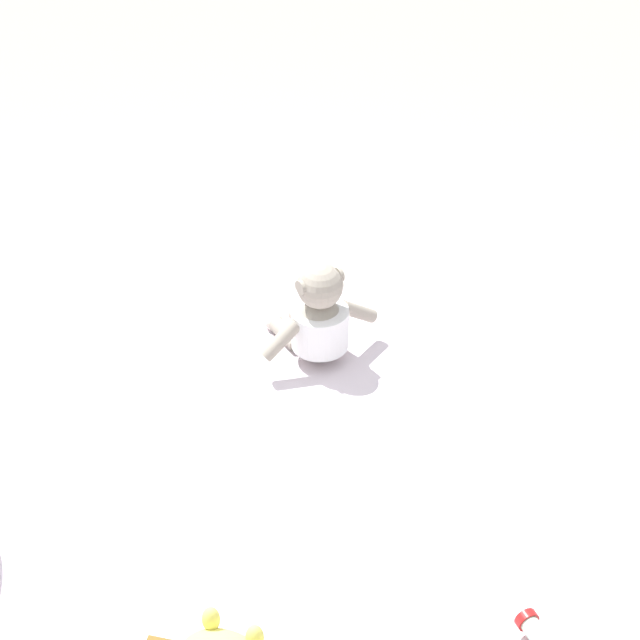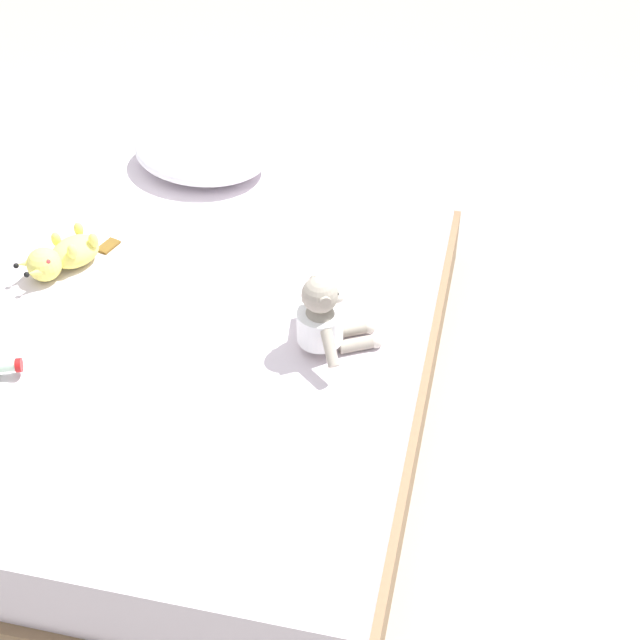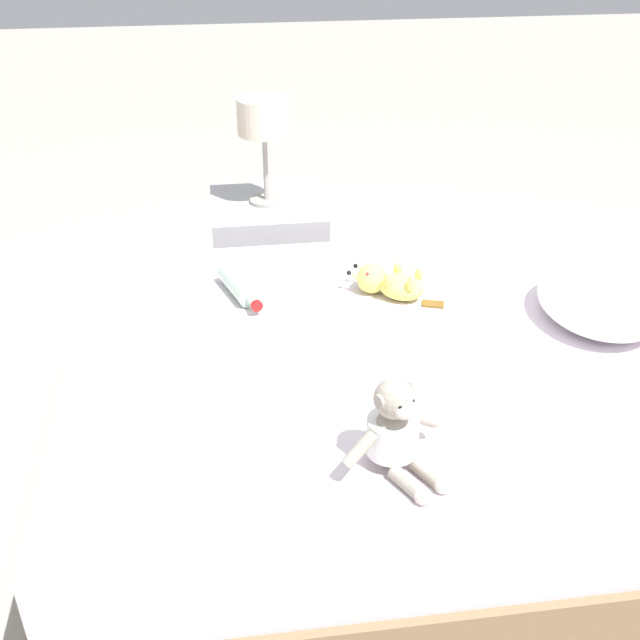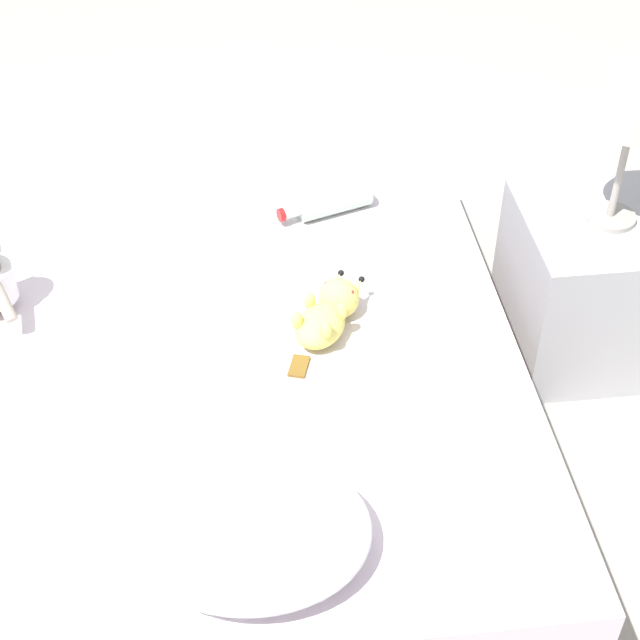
# 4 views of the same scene
# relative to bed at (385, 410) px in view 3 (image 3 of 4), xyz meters

# --- Properties ---
(ground_plane) EXTENTS (16.00, 16.00, 0.00)m
(ground_plane) POSITION_rel_bed_xyz_m (0.00, 0.00, -0.22)
(ground_plane) COLOR #9E998E
(bed) EXTENTS (1.55, 1.89, 0.44)m
(bed) POSITION_rel_bed_xyz_m (0.00, 0.00, 0.00)
(bed) COLOR #846647
(bed) RESTS_ON ground_plane
(pillow) EXTENTS (0.53, 0.45, 0.12)m
(pillow) POSITION_rel_bed_xyz_m (-0.09, 0.69, 0.29)
(pillow) COLOR white
(pillow) RESTS_ON bed
(plush_monkey) EXTENTS (0.25, 0.27, 0.24)m
(plush_monkey) POSITION_rel_bed_xyz_m (0.50, -0.10, 0.32)
(plush_monkey) COLOR #9E9384
(plush_monkey) RESTS_ON bed
(plush_yellow_creature) EXTENTS (0.22, 0.30, 0.10)m
(plush_yellow_creature) POSITION_rel_bed_xyz_m (-0.31, 0.07, 0.27)
(plush_yellow_creature) COLOR #EAE066
(plush_yellow_creature) RESTS_ON bed
(glass_bottle) EXTENTS (0.27, 0.14, 0.07)m
(glass_bottle) POSITION_rel_bed_xyz_m (-0.38, -0.41, 0.26)
(glass_bottle) COLOR #B2D1B7
(glass_bottle) RESTS_ON bed
(nightstand) EXTENTS (0.46, 0.46, 0.46)m
(nightstand) POSITION_rel_bed_xyz_m (-1.13, -0.27, 0.01)
(nightstand) COLOR #B2B2B7
(nightstand) RESTS_ON ground_plane
(bedside_lamp) EXTENTS (0.21, 0.21, 0.43)m
(bedside_lamp) POSITION_rel_bed_xyz_m (-1.13, -0.27, 0.58)
(bedside_lamp) COLOR gray
(bedside_lamp) RESTS_ON nightstand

